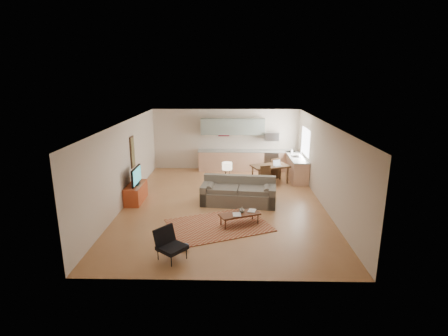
{
  "coord_description": "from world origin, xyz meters",
  "views": [
    {
      "loc": [
        0.24,
        -10.95,
        4.17
      ],
      "look_at": [
        0.0,
        0.3,
        1.15
      ],
      "focal_mm": 28.0,
      "sensor_mm": 36.0,
      "label": 1
    }
  ],
  "objects_px": {
    "coffee_table": "(239,219)",
    "tv_credenza": "(136,193)",
    "console_table": "(227,188)",
    "dining_table": "(270,174)",
    "sofa": "(239,191)",
    "armchair": "(172,245)"
  },
  "relations": [
    {
      "from": "tv_credenza",
      "to": "console_table",
      "type": "xyz_separation_m",
      "value": [
        3.08,
        0.45,
        0.06
      ]
    },
    {
      "from": "sofa",
      "to": "armchair",
      "type": "xyz_separation_m",
      "value": [
        -1.61,
        -3.66,
        -0.07
      ]
    },
    {
      "from": "armchair",
      "to": "sofa",
      "type": "bearing_deg",
      "value": 15.41
    },
    {
      "from": "coffee_table",
      "to": "console_table",
      "type": "bearing_deg",
      "value": 75.66
    },
    {
      "from": "dining_table",
      "to": "sofa",
      "type": "bearing_deg",
      "value": -139.36
    },
    {
      "from": "console_table",
      "to": "dining_table",
      "type": "xyz_separation_m",
      "value": [
        1.67,
        1.72,
        0.01
      ]
    },
    {
      "from": "armchair",
      "to": "console_table",
      "type": "distance_m",
      "value": 4.44
    },
    {
      "from": "sofa",
      "to": "dining_table",
      "type": "height_order",
      "value": "sofa"
    },
    {
      "from": "tv_credenza",
      "to": "console_table",
      "type": "height_order",
      "value": "console_table"
    },
    {
      "from": "coffee_table",
      "to": "console_table",
      "type": "relative_size",
      "value": 1.63
    },
    {
      "from": "sofa",
      "to": "tv_credenza",
      "type": "relative_size",
      "value": 1.96
    },
    {
      "from": "coffee_table",
      "to": "tv_credenza",
      "type": "distance_m",
      "value": 3.93
    },
    {
      "from": "console_table",
      "to": "dining_table",
      "type": "height_order",
      "value": "dining_table"
    },
    {
      "from": "sofa",
      "to": "tv_credenza",
      "type": "height_order",
      "value": "sofa"
    },
    {
      "from": "coffee_table",
      "to": "tv_credenza",
      "type": "xyz_separation_m",
      "value": [
        -3.47,
        1.85,
        0.12
      ]
    },
    {
      "from": "armchair",
      "to": "console_table",
      "type": "height_order",
      "value": "armchair"
    },
    {
      "from": "sofa",
      "to": "coffee_table",
      "type": "relative_size",
      "value": 2.18
    },
    {
      "from": "coffee_table",
      "to": "console_table",
      "type": "xyz_separation_m",
      "value": [
        -0.39,
        2.3,
        0.18
      ]
    },
    {
      "from": "coffee_table",
      "to": "tv_credenza",
      "type": "height_order",
      "value": "tv_credenza"
    },
    {
      "from": "tv_credenza",
      "to": "console_table",
      "type": "relative_size",
      "value": 1.82
    },
    {
      "from": "coffee_table",
      "to": "armchair",
      "type": "distance_m",
      "value": 2.55
    },
    {
      "from": "armchair",
      "to": "coffee_table",
      "type": "bearing_deg",
      "value": -0.03
    }
  ]
}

